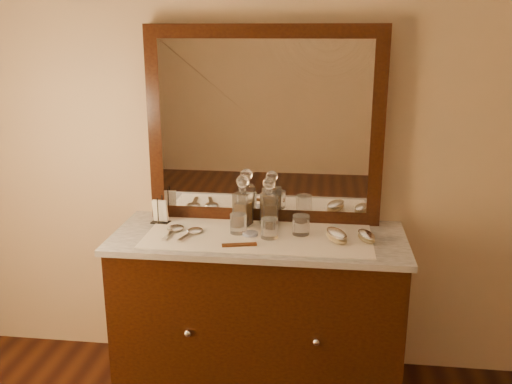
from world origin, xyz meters
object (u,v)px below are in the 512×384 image
pin_dish (250,234)px  brush_far (366,236)px  decanter_right (269,207)px  napkin_rack (160,212)px  brush_near (337,235)px  hand_mirror_inner (193,232)px  decanter_left (243,206)px  mirror_frame (264,126)px  hand_mirror_outer (174,229)px  comb (239,245)px  dresser_cabinet (258,316)px

pin_dish → brush_far: size_ratio=0.48×
pin_dish → brush_far: (0.56, -0.00, 0.01)m
decanter_right → napkin_rack: bearing=-178.4°
napkin_rack → brush_near: (0.91, -0.15, -0.03)m
hand_mirror_inner → decanter_left: bearing=35.5°
mirror_frame → brush_far: bearing=-26.4°
brush_far → hand_mirror_outer: bearing=179.5°
decanter_right → brush_far: size_ratio=1.62×
decanter_right → brush_near: bearing=-26.1°
mirror_frame → brush_near: (0.38, -0.28, -0.47)m
napkin_rack → hand_mirror_outer: 0.17m
comb → napkin_rack: (-0.46, 0.28, 0.05)m
decanter_right → hand_mirror_outer: decanter_right is taller
decanter_left → brush_near: bearing=-19.3°
pin_dish → comb: size_ratio=0.47×
pin_dish → comb: bearing=-102.4°
hand_mirror_outer → comb: bearing=-23.4°
napkin_rack → dresser_cabinet: bearing=-12.8°
dresser_cabinet → pin_dish: size_ratio=18.34×
brush_near → brush_far: size_ratio=1.21×
dresser_cabinet → decanter_left: size_ratio=5.32×
mirror_frame → hand_mirror_inner: size_ratio=5.76×
dresser_cabinet → hand_mirror_outer: (-0.42, -0.00, 0.45)m
pin_dish → decanter_right: decanter_right is taller
decanter_right → brush_far: 0.51m
dresser_cabinet → hand_mirror_inner: (-0.32, -0.03, 0.45)m
mirror_frame → brush_near: mirror_frame is taller
comb → decanter_left: size_ratio=0.62×
napkin_rack → hand_mirror_outer: size_ratio=0.66×
decanter_left → hand_mirror_inner: (-0.23, -0.16, -0.09)m
decanter_left → decanter_right: decanter_left is taller
brush_far → dresser_cabinet: bearing=178.5°
mirror_frame → hand_mirror_outer: (-0.42, -0.25, -0.49)m
dresser_cabinet → napkin_rack: (-0.53, 0.12, 0.50)m
decanter_right → hand_mirror_inner: 0.41m
pin_dish → decanter_left: (-0.06, 0.15, 0.09)m
dresser_cabinet → decanter_left: decanter_left is taller
hand_mirror_inner → brush_far: bearing=0.9°
pin_dish → decanter_left: size_ratio=0.29×
decanter_right → decanter_left: bearing=-179.7°
dresser_cabinet → comb: 0.48m
comb → brush_near: (0.45, 0.13, 0.02)m
napkin_rack → brush_near: 0.92m
decanter_left → hand_mirror_outer: 0.37m
mirror_frame → brush_far: mirror_frame is taller
comb → brush_far: (0.59, 0.14, 0.02)m
brush_near → brush_far: brush_near is taller
dresser_cabinet → mirror_frame: 0.97m
dresser_cabinet → pin_dish: bearing=-162.5°
hand_mirror_outer → brush_near: bearing=-1.9°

